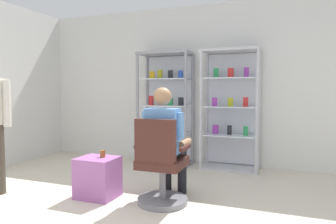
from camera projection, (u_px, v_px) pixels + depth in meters
back_wall at (201, 85)px, 5.28m from camera, size 6.00×0.10×2.70m
display_cabinet_left at (167, 108)px, 5.28m from camera, size 0.90×0.45×1.90m
display_cabinet_right at (231, 109)px, 4.89m from camera, size 0.90×0.45×1.90m
office_chair at (161, 170)px, 3.34m from camera, size 0.56×0.56×0.96m
seated_shopkeeper at (166, 138)px, 3.47m from camera, size 0.49×0.57×1.29m
storage_crate at (98, 177)px, 3.60m from camera, size 0.45×0.38×0.47m
tea_glass at (103, 154)px, 3.60m from camera, size 0.06×0.06×0.08m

